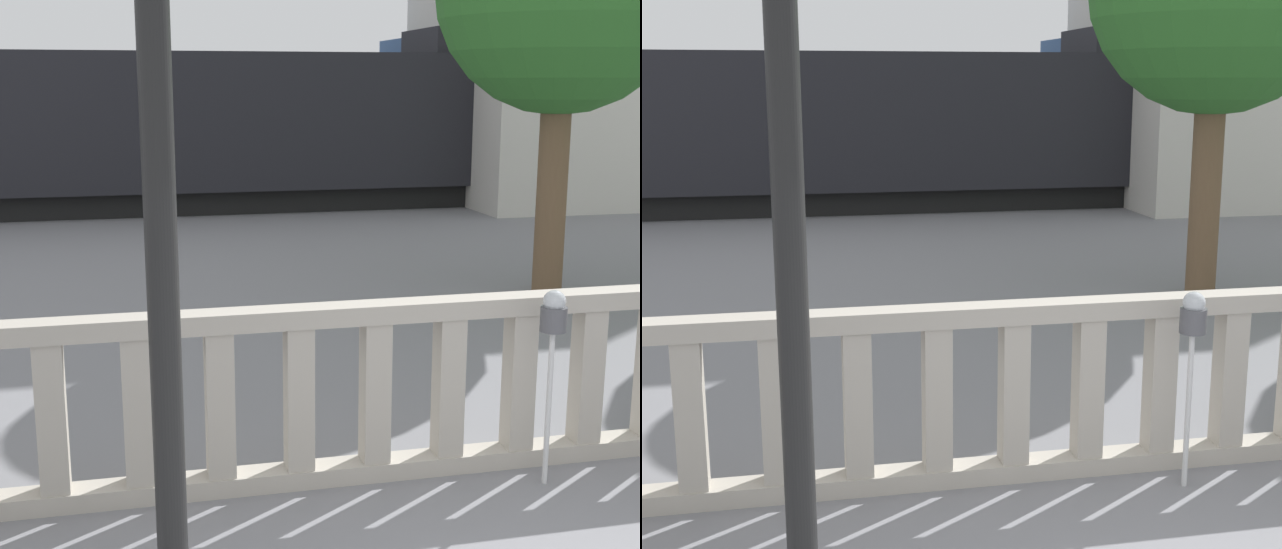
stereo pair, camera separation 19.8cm
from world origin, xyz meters
The scene contains 3 objects.
balustrade centered at (0.00, 2.89, 0.68)m, with size 17.71×0.24×1.37m.
parking_meter centered at (0.93, 2.50, 1.22)m, with size 0.19×0.19×1.49m.
train_far centered at (-2.77, 23.47, 1.90)m, with size 24.51×2.99×4.22m.
Camera 1 is at (-2.11, -3.18, 2.95)m, focal length 50.00 mm.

